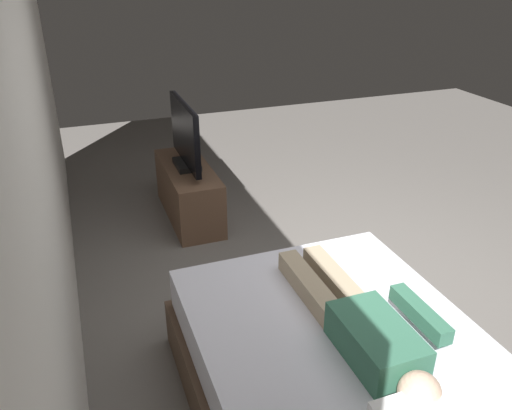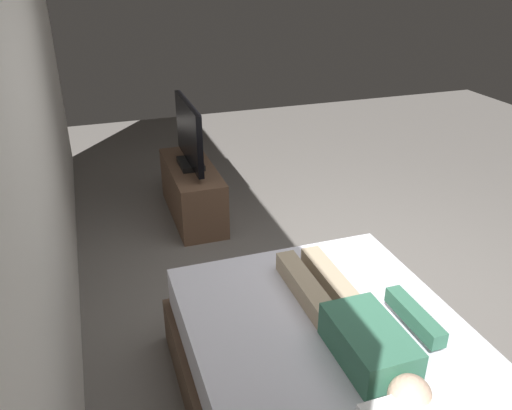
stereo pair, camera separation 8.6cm
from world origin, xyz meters
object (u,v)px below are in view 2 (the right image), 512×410
(bed, at_px, (339,390))
(person, at_px, (357,327))
(tv, at_px, (189,136))
(remote, at_px, (410,304))
(tv_stand, at_px, (192,191))

(bed, distance_m, person, 0.37)
(person, relative_size, tv, 1.43)
(remote, bearing_deg, bed, 110.22)
(bed, relative_size, tv, 2.23)
(person, xyz_separation_m, remote, (0.15, -0.40, -0.07))
(tv_stand, distance_m, tv, 0.53)
(person, bearing_deg, tv_stand, 5.87)
(bed, xyz_separation_m, remote, (0.18, -0.49, 0.29))
(tv_stand, relative_size, tv, 1.25)
(tv_stand, xyz_separation_m, tv, (-0.00, 0.00, 0.53))
(remote, xyz_separation_m, tv_stand, (2.43, 0.67, -0.30))
(bed, distance_m, tv_stand, 2.62)
(person, distance_m, remote, 0.44)
(person, bearing_deg, bed, 108.97)
(person, bearing_deg, tv, 5.87)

